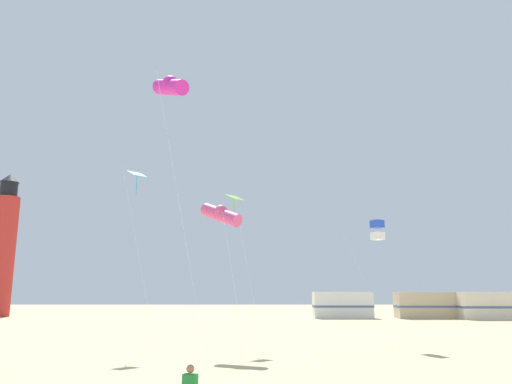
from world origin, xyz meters
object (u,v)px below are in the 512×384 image
Objects in this scene: kite_diamond_lime at (237,203)px; lighthouse_distant at (5,248)px; rv_van_cream at (492,306)px; rv_van_white at (344,305)px; rv_van_tan at (427,305)px; kite_tube_rainbow at (223,214)px; kite_tube_magenta at (172,87)px; kite_box_blue at (379,230)px; kite_diamond_cyan at (139,181)px.

lighthouse_distant reaches higher than kite_diamond_lime.
rv_van_cream is (25.80, 24.57, -6.59)m from kite_diamond_lime.
rv_van_white is 8.97m from rv_van_tan.
kite_diamond_lime is at bearing 77.91° from kite_tube_rainbow.
rv_van_tan and rv_van_cream have the same top height.
rv_van_white is (10.71, 26.97, -6.59)m from kite_diamond_lime.
lighthouse_distant is at bearing 175.32° from rv_van_cream.
lighthouse_distant reaches higher than rv_van_white.
kite_tube_magenta is (-2.06, -4.44, 5.17)m from kite_tube_rainbow.
kite_box_blue is at bearing 0.77° from kite_diamond_lime.
lighthouse_distant is at bearing 126.81° from kite_diamond_cyan.
kite_box_blue is at bearing 5.84° from kite_diamond_cyan.
rv_van_cream is at bearing -9.15° from rv_van_white.
lighthouse_distant is 2.60× the size of rv_van_cream.
kite_box_blue is 0.55× the size of kite_tube_magenta.
kite_tube_magenta is at bearing -110.08° from kite_diamond_lime.
kite_tube_rainbow is (-8.86, -2.99, 0.47)m from kite_box_blue.
kite_diamond_cyan is 0.76× the size of kite_tube_magenta.
rv_van_cream is at bearing -5.36° from lighthouse_distant.
kite_box_blue is at bearing -95.33° from rv_van_white.
rv_van_tan is at bearing -3.82° from lighthouse_distant.
rv_van_tan is at bearing 66.57° from kite_box_blue.
kite_tube_magenta is at bearing -111.41° from rv_van_white.
kite_diamond_lime is (-8.25, -0.11, 1.60)m from kite_box_blue.
kite_diamond_cyan is 1.49× the size of rv_van_cream.
lighthouse_distant reaches higher than kite_box_blue.
kite_tube_magenta reaches higher than kite_tube_rainbow.
kite_tube_rainbow is 36.07m from rv_van_tan.
kite_tube_rainbow is 0.89× the size of kite_diamond_lime.
kite_diamond_lime is (0.62, 2.88, 1.13)m from kite_tube_rainbow.
kite_diamond_lime is 0.51× the size of lighthouse_distant.
kite_tube_magenta is 1.96× the size of rv_van_tan.
kite_diamond_cyan is 41.30m from rv_van_cream.
kite_tube_magenta reaches higher than kite_box_blue.
rv_van_tan is (11.41, 26.34, -4.99)m from kite_box_blue.
kite_box_blue is 1.07× the size of rv_van_tan.
rv_van_white is at bearing 84.76° from kite_box_blue.
kite_diamond_lime reaches higher than rv_van_cream.
kite_tube_rainbow is at bearing -133.23° from rv_van_cream.
kite_diamond_cyan is 1.13× the size of kite_diamond_lime.
kite_box_blue is 27.43m from rv_van_white.
kite_tube_rainbow is at bearing -102.09° from kite_diamond_lime.
kite_diamond_lime is at bearing -179.23° from kite_box_blue.
kite_tube_rainbow is 1.17× the size of rv_van_cream.
rv_van_tan is at bearing 55.34° from kite_tube_rainbow.
lighthouse_distant is 48.85m from rv_van_tan.
kite_diamond_cyan is (-13.72, -1.40, 2.64)m from kite_box_blue.
kite_box_blue is 1.08× the size of rv_van_white.
kite_diamond_cyan is 5.72m from kite_diamond_lime.
rv_van_white is 15.29m from rv_van_cream.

